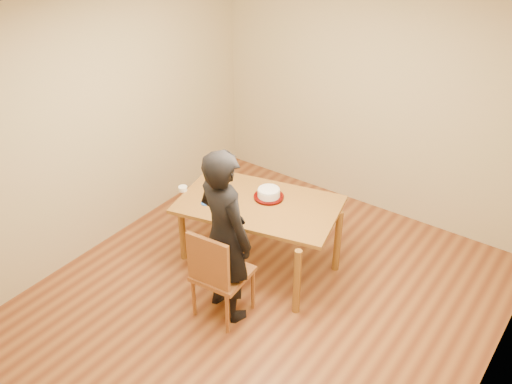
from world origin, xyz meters
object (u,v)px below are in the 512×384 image
Objects in this scene: dining_table at (259,205)px; dining_chair at (223,274)px; person at (225,236)px; cake at (269,193)px; cake_plate at (269,197)px.

dining_table is 3.41× the size of dining_chair.
dining_table is 0.92× the size of person.
cake is at bearing 65.74° from dining_table.
cake_plate is (-0.12, 0.91, 0.31)m from dining_chair.
person is at bearing -91.65° from dining_table.
cake is at bearing -67.38° from person.
cake_plate is 0.05m from cake.
cake_plate is 1.36× the size of cake.
cake reaches higher than cake_plate.
dining_table is at bearing -101.00° from cake_plate.
person is (0.12, -0.86, 0.04)m from cake.
person reaches higher than dining_table.
cake_plate is at bearing 0.00° from cake.
dining_chair is at bearing -82.19° from cake.
cake_plate reaches higher than dining_table.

